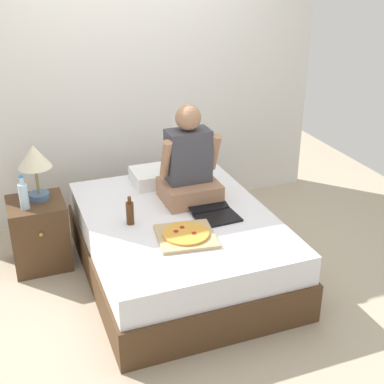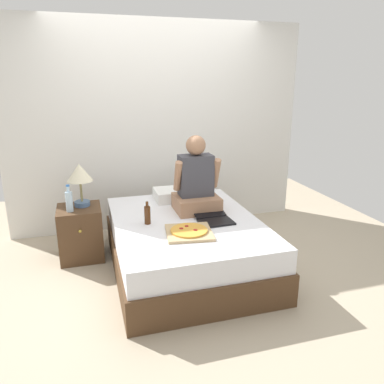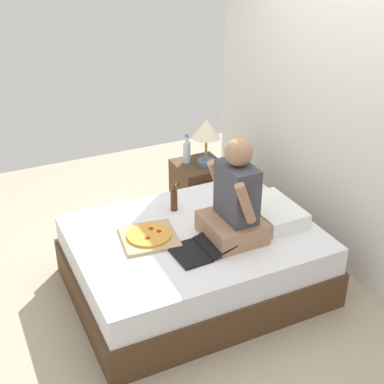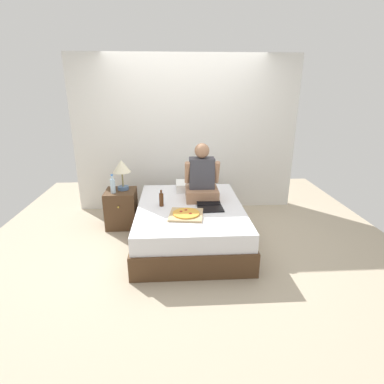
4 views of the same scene
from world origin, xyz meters
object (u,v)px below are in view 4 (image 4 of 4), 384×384
at_px(water_bottle, 113,185).
at_px(beer_bottle_on_bed, 161,199).
at_px(bed, 190,223).
at_px(pizza_box, 186,214).
at_px(laptop, 210,206).
at_px(person_seated, 202,179).
at_px(nightstand_left, 122,208).
at_px(lamp_on_left_nightstand, 122,168).

bearing_deg(water_bottle, beer_bottle_on_bed, -32.37).
bearing_deg(bed, pizza_box, -100.77).
height_order(laptop, pizza_box, laptop).
bearing_deg(water_bottle, person_seated, -9.33).
distance_m(laptop, pizza_box, 0.40).
height_order(nightstand_left, beer_bottle_on_bed, beer_bottle_on_bed).
relative_size(laptop, beer_bottle_on_bed, 1.95).
distance_m(nightstand_left, beer_bottle_on_bed, 0.89).
bearing_deg(lamp_on_left_nightstand, pizza_box, -45.89).
xyz_separation_m(laptop, beer_bottle_on_bed, (-0.63, 0.09, 0.07)).
bearing_deg(laptop, beer_bottle_on_bed, 171.61).
bearing_deg(person_seated, laptop, -77.17).
relative_size(water_bottle, pizza_box, 0.61).
distance_m(nightstand_left, lamp_on_left_nightstand, 0.61).
height_order(lamp_on_left_nightstand, person_seated, person_seated).
bearing_deg(water_bottle, nightstand_left, 48.35).
xyz_separation_m(person_seated, pizza_box, (-0.24, -0.58, -0.27)).
distance_m(lamp_on_left_nightstand, person_seated, 1.19).
relative_size(bed, lamp_on_left_nightstand, 4.12).
distance_m(nightstand_left, laptop, 1.43).
xyz_separation_m(bed, water_bottle, (-1.08, 0.45, 0.41)).
distance_m(bed, beer_bottle_on_bed, 0.52).
distance_m(water_bottle, pizza_box, 1.29).
relative_size(bed, laptop, 4.32).
relative_size(nightstand_left, beer_bottle_on_bed, 2.54).
distance_m(water_bottle, beer_bottle_on_bed, 0.84).
bearing_deg(beer_bottle_on_bed, lamp_on_left_nightstand, 134.94).
bearing_deg(bed, nightstand_left, 151.90).
relative_size(water_bottle, laptop, 0.64).
distance_m(nightstand_left, water_bottle, 0.41).
bearing_deg(person_seated, bed, -126.26).
xyz_separation_m(nightstand_left, beer_bottle_on_bed, (0.63, -0.54, 0.33)).
relative_size(laptop, pizza_box, 0.95).
relative_size(bed, pizza_box, 4.12).
bearing_deg(nightstand_left, bed, -28.10).
xyz_separation_m(nightstand_left, lamp_on_left_nightstand, (0.04, 0.05, 0.61)).
bearing_deg(person_seated, nightstand_left, 165.86).
height_order(bed, laptop, laptop).
relative_size(bed, person_seated, 2.38).
distance_m(nightstand_left, person_seated, 1.32).
bearing_deg(nightstand_left, water_bottle, -131.65).
height_order(lamp_on_left_nightstand, pizza_box, lamp_on_left_nightstand).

